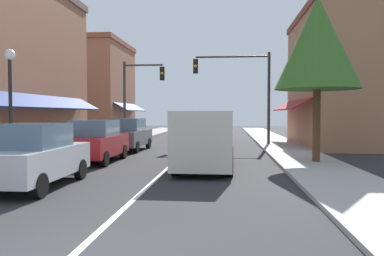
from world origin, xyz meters
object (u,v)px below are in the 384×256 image
van_in_lane (206,138)px  street_lamp_left_near (10,88)px  parked_car_third_left (128,135)px  traffic_signal_mast_arm (243,82)px  tree_right_near (317,43)px  parked_car_second_left (96,141)px  parked_car_nearest_left (34,156)px  traffic_signal_left_corner (138,90)px

van_in_lane → street_lamp_left_near: street_lamp_left_near is taller
parked_car_third_left → van_in_lane: bearing=-53.6°
traffic_signal_mast_arm → street_lamp_left_near: 14.67m
parked_car_third_left → traffic_signal_mast_arm: traffic_signal_mast_arm is taller
street_lamp_left_near → tree_right_near: bearing=16.8°
van_in_lane → traffic_signal_mast_arm: (1.75, 10.50, 2.84)m
van_in_lane → tree_right_near: bearing=23.0°
van_in_lane → tree_right_near: size_ratio=0.78×
van_in_lane → traffic_signal_mast_arm: traffic_signal_mast_arm is taller
parked_car_third_left → street_lamp_left_near: street_lamp_left_near is taller
parked_car_third_left → parked_car_second_left: bearing=-89.1°
parked_car_nearest_left → traffic_signal_left_corner: size_ratio=0.74×
street_lamp_left_near → traffic_signal_mast_arm: bearing=55.3°
parked_car_third_left → traffic_signal_mast_arm: bearing=32.9°
parked_car_third_left → street_lamp_left_near: size_ratio=0.98×
traffic_signal_mast_arm → traffic_signal_left_corner: traffic_signal_mast_arm is taller
street_lamp_left_near → tree_right_near: (10.91, 3.30, 1.94)m
van_in_lane → tree_right_near: 5.96m
parked_car_second_left → parked_car_third_left: same height
parked_car_nearest_left → van_in_lane: (4.52, 3.90, 0.27)m
parked_car_third_left → parked_car_nearest_left: bearing=-88.0°
parked_car_second_left → tree_right_near: (9.01, 0.21, 3.95)m
van_in_lane → traffic_signal_left_corner: 13.09m
parked_car_second_left → tree_right_near: 9.84m
tree_right_near → traffic_signal_left_corner: bearing=134.1°
traffic_signal_left_corner → parked_car_third_left: bearing=-82.4°
street_lamp_left_near → tree_right_near: tree_right_near is taller
parked_car_third_left → tree_right_near: bearing=-26.9°
parked_car_second_left → street_lamp_left_near: (-1.89, -3.09, 2.01)m
traffic_signal_left_corner → tree_right_near: 13.89m
van_in_lane → street_lamp_left_near: 6.97m
parked_car_second_left → traffic_signal_mast_arm: 11.44m
traffic_signal_mast_arm → tree_right_near: 9.15m
parked_car_nearest_left → street_lamp_left_near: (-2.05, 2.37, 2.01)m
parked_car_nearest_left → street_lamp_left_near: street_lamp_left_near is taller
street_lamp_left_near → parked_car_third_left: bearing=76.5°
parked_car_second_left → street_lamp_left_near: bearing=-121.8°
van_in_lane → parked_car_nearest_left: bearing=-138.4°
parked_car_second_left → van_in_lane: bearing=-18.7°
parked_car_third_left → van_in_lane: van_in_lane is taller
parked_car_nearest_left → tree_right_near: tree_right_near is taller
parked_car_third_left → van_in_lane: (4.62, -6.62, 0.27)m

